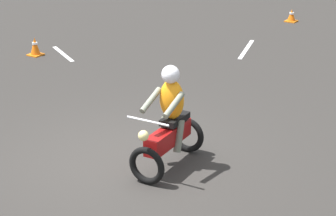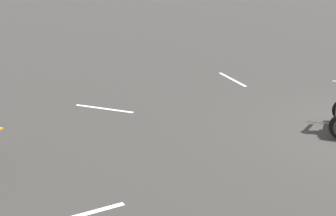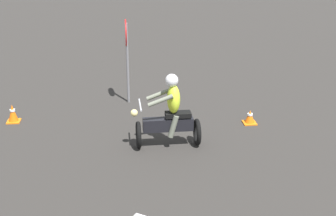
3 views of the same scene
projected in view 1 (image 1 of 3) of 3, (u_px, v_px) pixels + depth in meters
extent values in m
plane|color=#2D2B28|center=(125.00, 160.00, 10.58)|extent=(120.00, 120.00, 0.00)
torus|color=black|center=(147.00, 166.00, 9.73)|extent=(0.61, 0.14, 0.60)
torus|color=black|center=(187.00, 135.00, 10.78)|extent=(0.61, 0.14, 0.60)
cube|color=maroon|center=(168.00, 137.00, 10.17)|extent=(0.32, 1.11, 0.28)
cube|color=black|center=(175.00, 119.00, 10.27)|extent=(0.30, 0.58, 0.10)
cylinder|color=silver|center=(148.00, 121.00, 9.51)|extent=(0.70, 0.09, 0.04)
sphere|color=#F2E08C|center=(143.00, 136.00, 9.47)|extent=(0.17, 0.17, 0.16)
ellipsoid|color=orange|center=(172.00, 99.00, 10.06)|extent=(0.42, 0.31, 0.64)
cylinder|color=slate|center=(151.00, 100.00, 9.89)|extent=(0.13, 0.55, 0.27)
cylinder|color=slate|center=(174.00, 105.00, 9.71)|extent=(0.13, 0.55, 0.27)
cylinder|color=slate|center=(163.00, 133.00, 10.32)|extent=(0.14, 0.25, 0.51)
cylinder|color=slate|center=(179.00, 136.00, 10.19)|extent=(0.14, 0.25, 0.51)
sphere|color=silver|center=(171.00, 74.00, 9.87)|extent=(0.30, 0.30, 0.28)
cube|color=orange|center=(291.00, 21.00, 19.13)|extent=(0.32, 0.32, 0.03)
cone|color=orange|center=(292.00, 15.00, 19.06)|extent=(0.24, 0.24, 0.34)
cylinder|color=white|center=(292.00, 13.00, 19.04)|extent=(0.13, 0.13, 0.05)
cube|color=orange|center=(36.00, 55.00, 15.99)|extent=(0.32, 0.32, 0.03)
cone|color=orange|center=(35.00, 46.00, 15.91)|extent=(0.24, 0.24, 0.42)
cylinder|color=white|center=(35.00, 43.00, 15.89)|extent=(0.13, 0.13, 0.05)
cube|color=silver|center=(246.00, 49.00, 16.47)|extent=(0.59, 1.70, 0.01)
cube|color=silver|center=(63.00, 54.00, 16.10)|extent=(1.27, 0.79, 0.01)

